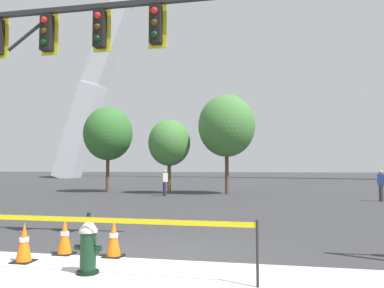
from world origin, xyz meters
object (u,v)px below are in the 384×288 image
Objects in this scene: fire_hydrant at (88,245)px; traffic_signal_gantry at (31,60)px; traffic_cone_mid_sidewalk at (114,238)px; traffic_cone_by_hydrant at (65,236)px; pedestrian_standing_center at (381,185)px; pedestrian_walking_left at (165,182)px; traffic_cone_curb_edge at (24,243)px; monument_arch at (249,22)px.

fire_hydrant is 5.40m from traffic_signal_gantry.
fire_hydrant is 1.16m from traffic_cone_mid_sidewalk.
traffic_cone_mid_sidewalk is at bearing -0.12° from traffic_cone_by_hydrant.
traffic_signal_gantry is 4.92× the size of pedestrian_standing_center.
pedestrian_walking_left is at bearing 91.36° from traffic_signal_gantry.
pedestrian_standing_center is at bearing -6.70° from pedestrian_walking_left.
traffic_signal_gantry is 4.92× the size of pedestrian_walking_left.
traffic_cone_curb_edge is at bearing 163.35° from fire_hydrant.
pedestrian_walking_left and pedestrian_standing_center have the same top height.
traffic_signal_gantry reaches higher than traffic_cone_mid_sidewalk.
traffic_cone_curb_edge is at bearing -84.03° from pedestrian_walking_left.
traffic_cone_mid_sidewalk is 15.37m from pedestrian_walking_left.
fire_hydrant is at bearing -79.03° from pedestrian_walking_left.
traffic_signal_gantry is 17.26m from pedestrian_standing_center.
traffic_cone_mid_sidewalk is (1.04, -0.00, 0.00)m from traffic_cone_by_hydrant.
traffic_cone_by_hydrant is at bearing -92.17° from monument_arch.
traffic_signal_gantry is (-2.77, 1.25, 4.05)m from traffic_cone_mid_sidewalk.
fire_hydrant reaches higher than traffic_cone_by_hydrant.
monument_arch is at bearing 87.83° from traffic_cone_by_hydrant.
fire_hydrant is at bearing -40.52° from traffic_signal_gantry.
fire_hydrant reaches higher than traffic_cone_mid_sidewalk.
traffic_cone_curb_edge is 0.09× the size of traffic_signal_gantry.
traffic_cone_mid_sidewalk is 1.00× the size of traffic_cone_curb_edge.
monument_arch is 39.37m from pedestrian_walking_left.
traffic_signal_gantry is at bearing 155.68° from traffic_cone_mid_sidewalk.
pedestrian_standing_center is (11.44, 12.42, -3.59)m from traffic_signal_gantry.
traffic_cone_mid_sidewalk is at bearing -24.32° from traffic_signal_gantry.
traffic_cone_by_hydrant is 0.09× the size of traffic_signal_gantry.
traffic_signal_gantry is (-1.32, 1.96, 4.05)m from traffic_cone_curb_edge.
monument_arch reaches higher than traffic_cone_curb_edge.
traffic_signal_gantry reaches higher than traffic_cone_by_hydrant.
traffic_cone_mid_sidewalk is 52.49m from monument_arch.
fire_hydrant reaches higher than traffic_cone_curb_edge.
fire_hydrant is 1.56m from traffic_cone_curb_edge.
pedestrian_standing_center is (11.77, -1.38, 0.00)m from pedestrian_walking_left.
traffic_cone_mid_sidewalk is at bearing -78.38° from pedestrian_walking_left.
traffic_cone_curb_edge is at bearing -153.91° from traffic_cone_mid_sidewalk.
pedestrian_standing_center reaches higher than traffic_cone_by_hydrant.
monument_arch is (1.80, 47.35, 22.62)m from traffic_cone_by_hydrant.
fire_hydrant is 53.48m from monument_arch.
monument_arch is at bearing 89.09° from traffic_cone_mid_sidewalk.
traffic_cone_mid_sidewalk is 0.46× the size of pedestrian_standing_center.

